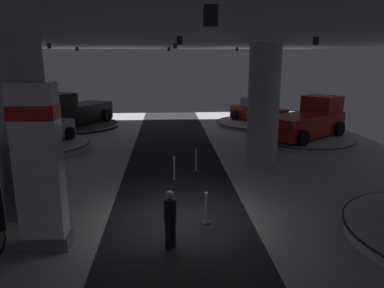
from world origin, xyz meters
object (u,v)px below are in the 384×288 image
column_left (22,129)px  display_platform_far_left (38,146)px  display_platform_deep_right (258,123)px  display_car_far_left (36,129)px  column_right (263,103)px  pickup_truck_far_right (308,121)px  pickup_truck_deep_left (74,111)px  visitor_walking_near (170,216)px  display_car_deep_right (258,111)px  display_platform_deep_left (78,125)px  display_platform_far_right (304,139)px  brand_sign_pylon (39,166)px

column_left → display_platform_far_left: size_ratio=1.02×
display_platform_deep_right → display_car_far_left: 15.05m
column_right → pickup_truck_far_right: column_right is taller
column_left → display_car_far_left: (-2.55, 8.34, -1.64)m
column_right → pickup_truck_far_right: size_ratio=1.00×
column_right → column_left: bearing=-148.1°
pickup_truck_far_right → display_platform_far_left: size_ratio=1.02×
pickup_truck_deep_left → visitor_walking_near: (6.50, -16.98, -0.28)m
display_car_deep_right → display_platform_far_left: display_car_deep_right is taller
column_left → display_platform_deep_left: (-1.89, 14.70, -2.61)m
display_platform_far_right → display_platform_far_left: display_platform_far_left is taller
brand_sign_pylon → visitor_walking_near: bearing=-4.9°
display_car_deep_right → display_platform_far_left: bearing=-154.8°
pickup_truck_far_right → display_platform_deep_right: pickup_truck_far_right is taller
display_car_far_left → pickup_truck_deep_left: size_ratio=0.81×
display_platform_deep_right → visitor_walking_near: size_ratio=3.79×
display_platform_far_right → pickup_truck_far_right: pickup_truck_far_right is taller
brand_sign_pylon → display_platform_deep_left: (-3.09, 16.98, -2.08)m
brand_sign_pylon → pickup_truck_far_right: bearing=45.5°
brand_sign_pylon → display_platform_deep_right: brand_sign_pylon is taller
visitor_walking_near → display_car_deep_right: bearing=69.2°
column_right → display_platform_deep_left: (-10.83, 9.14, -2.61)m
column_left → brand_sign_pylon: bearing=-62.4°
pickup_truck_far_right → display_platform_far_left: bearing=-176.1°
column_right → brand_sign_pylon: size_ratio=1.28×
pickup_truck_deep_left → display_car_deep_right: bearing=1.5°
display_car_far_left → visitor_walking_near: display_car_far_left is taller
column_right → display_platform_deep_right: column_right is taller
display_platform_deep_right → pickup_truck_deep_left: pickup_truck_deep_left is taller
brand_sign_pylon → display_platform_far_right: 16.20m
display_platform_far_right → display_platform_deep_right: bearing=104.0°
display_platform_deep_left → display_car_deep_right: bearing=0.3°
brand_sign_pylon → pickup_truck_far_right: size_ratio=0.78×
display_platform_far_left → pickup_truck_deep_left: pickup_truck_deep_left is taller
brand_sign_pylon → display_platform_deep_right: size_ratio=0.71×
display_platform_far_right → display_platform_deep_left: 15.33m
display_car_deep_right → column_right: bearing=-102.8°
column_right → pickup_truck_far_right: 5.58m
display_platform_deep_left → pickup_truck_deep_left: bearing=-119.2°
display_platform_far_right → pickup_truck_far_right: bearing=35.9°
display_platform_far_right → pickup_truck_far_right: 1.10m
display_car_far_left → pickup_truck_far_right: bearing=4.0°
column_left → display_car_deep_right: 18.50m
column_left → pickup_truck_far_right: (12.68, 9.40, -1.54)m
column_right → brand_sign_pylon: (-7.74, -7.85, -0.53)m
pickup_truck_far_right → display_platform_deep_right: size_ratio=0.92×
display_platform_far_left → display_platform_far_right: bearing=3.2°
column_left → display_platform_far_left: bearing=106.9°
display_platform_far_right → display_car_deep_right: 5.78m
display_car_far_left → display_platform_deep_left: display_car_far_left is taller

